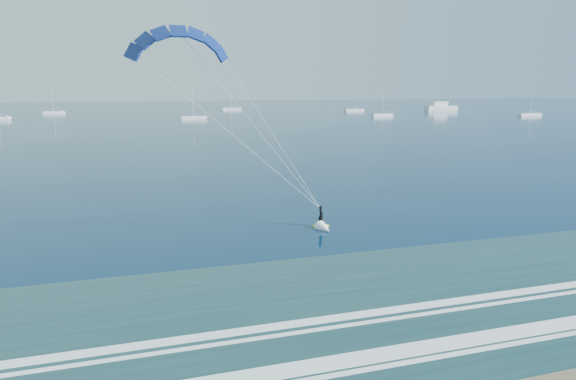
# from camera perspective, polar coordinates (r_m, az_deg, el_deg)

# --- Properties ---
(kitesurfer_rig) EXTENTS (17.24, 5.47, 16.83)m
(kitesurfer_rig) POSITION_cam_1_polar(r_m,az_deg,el_deg) (38.94, -3.71, 6.99)
(kitesurfer_rig) COLOR #9AEF1C
(kitesurfer_rig) RESTS_ON ground
(motor_yacht) EXTENTS (16.84, 4.49, 6.71)m
(motor_yacht) POSITION_cam_1_polar(r_m,az_deg,el_deg) (273.74, 16.59, 8.82)
(motor_yacht) COLOR white
(motor_yacht) RESTS_ON ground
(sailboat_2) EXTENTS (8.62, 2.40, 11.63)m
(sailboat_2) POSITION_cam_1_polar(r_m,az_deg,el_deg) (253.15, -24.61, 7.84)
(sailboat_2) COLOR white
(sailboat_2) RESTS_ON ground
(sailboat_3) EXTENTS (9.06, 2.40, 12.52)m
(sailboat_3) POSITION_cam_1_polar(r_m,az_deg,el_deg) (194.37, -10.47, 7.92)
(sailboat_3) COLOR white
(sailboat_3) RESTS_ON ground
(sailboat_4) EXTENTS (9.51, 2.40, 12.83)m
(sailboat_4) POSITION_cam_1_polar(r_m,az_deg,el_deg) (273.57, -6.31, 8.97)
(sailboat_4) COLOR white
(sailboat_4) RESTS_ON ground
(sailboat_5) EXTENTS (9.66, 2.40, 13.05)m
(sailboat_5) POSITION_cam_1_polar(r_m,az_deg,el_deg) (258.29, 7.38, 8.81)
(sailboat_5) COLOR white
(sailboat_5) RESTS_ON ground
(sailboat_6) EXTENTS (8.75, 2.40, 11.85)m
(sailboat_6) POSITION_cam_1_polar(r_m,az_deg,el_deg) (212.70, 10.42, 8.20)
(sailboat_6) COLOR white
(sailboat_6) RESTS_ON ground
(sailboat_7) EXTENTS (10.31, 2.40, 13.91)m
(sailboat_7) POSITION_cam_1_polar(r_m,az_deg,el_deg) (235.46, 25.28, 7.60)
(sailboat_7) COLOR white
(sailboat_7) RESTS_ON ground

